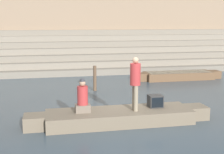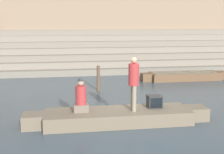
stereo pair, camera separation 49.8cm
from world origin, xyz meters
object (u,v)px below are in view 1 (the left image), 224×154
at_px(rowboat_main, 119,116).
at_px(person_standing, 135,80).
at_px(moored_boat_shore, 179,75).
at_px(mooring_post, 95,78).
at_px(tv_set, 155,101).
at_px(person_rowing, 83,99).

relative_size(rowboat_main, person_standing, 3.49).
distance_m(moored_boat_shore, mooring_post, 5.63).
bearing_deg(tv_set, person_standing, -165.49).
xyz_separation_m(person_rowing, mooring_post, (1.16, 4.99, -0.27)).
height_order(rowboat_main, mooring_post, mooring_post).
bearing_deg(rowboat_main, mooring_post, 90.46).
height_order(person_standing, person_rowing, person_standing).
height_order(rowboat_main, person_rowing, person_rowing).
bearing_deg(person_rowing, tv_set, -8.39).
distance_m(person_standing, moored_boat_shore, 8.68).
relative_size(rowboat_main, person_rowing, 5.55).
bearing_deg(tv_set, moored_boat_shore, 56.82).
bearing_deg(rowboat_main, person_rowing, 177.68).
bearing_deg(rowboat_main, moored_boat_shore, 53.69).
xyz_separation_m(person_standing, mooring_post, (-0.53, 5.15, -0.84)).
bearing_deg(mooring_post, person_rowing, -103.08).
relative_size(person_standing, tv_set, 3.69).
bearing_deg(tv_set, rowboat_main, -177.14).
distance_m(rowboat_main, tv_set, 1.36).
height_order(person_standing, moored_boat_shore, person_standing).
relative_size(tv_set, moored_boat_shore, 0.09).
bearing_deg(mooring_post, rowboat_main, -89.54).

